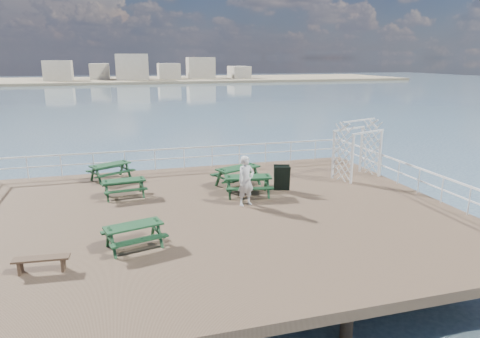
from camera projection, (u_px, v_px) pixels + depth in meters
name	position (u px, v px, depth m)	size (l,w,h in m)	color
ground	(213.00, 217.00, 15.75)	(18.00, 14.00, 0.30)	brown
sea_backdrop	(164.00, 76.00, 143.95)	(300.00, 300.00, 9.20)	#3F5669
railing	(198.00, 173.00, 17.87)	(17.77, 13.76, 1.10)	silver
picnic_table_a	(110.00, 168.00, 19.84)	(2.24, 2.10, 0.87)	#14371B
picnic_table_b	(124.00, 184.00, 17.41)	(1.81, 1.52, 0.82)	#14371B
picnic_table_c	(238.00, 172.00, 18.93)	(2.41, 2.19, 0.95)	#14371B
picnic_table_d	(134.00, 231.00, 12.73)	(1.98, 1.74, 0.82)	#14371B
picnic_table_e	(248.00, 181.00, 17.59)	(2.13, 1.83, 0.93)	#14371B
flat_bench_far	(41.00, 261.00, 11.31)	(1.45, 0.46, 0.41)	#4F3728
trellis_arbor	(357.00, 152.00, 20.11)	(2.49, 1.89, 2.76)	silver
sandwich_board	(282.00, 178.00, 18.25)	(0.79, 0.67, 1.11)	black
person	(246.00, 181.00, 16.31)	(0.71, 0.46, 1.94)	silver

